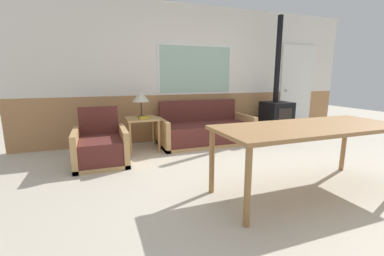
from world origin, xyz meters
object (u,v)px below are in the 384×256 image
Objects in this scene: couch at (205,131)px; side_table at (142,123)px; armchair at (101,148)px; table_lamp at (141,97)px; wood_stove at (276,112)px; dining_table at (310,132)px.

couch is 1.25m from side_table.
armchair reaches higher than couch.
side_table is at bearing -179.07° from couch.
table_lamp is (0.73, 0.60, 0.70)m from armchair.
side_table is 0.23× the size of wood_stove.
side_table is 2.79m from dining_table.
dining_table is at bearing -121.17° from wood_stove.
wood_stove is at bearing -2.54° from table_lamp.
armchair is 1.47× the size of side_table.
armchair is 1.18m from table_lamp.
couch is 2.46m from dining_table.
couch is at bearing 95.05° from dining_table.
wood_stove reaches higher than dining_table.
couch is at bearing 0.93° from side_table.
wood_stove reaches higher than armchair.
armchair is at bearing -164.90° from couch.
wood_stove reaches higher than table_lamp.
table_lamp is at bearing 177.46° from wood_stove.
dining_table is 2.75m from wood_stove.
side_table is at bearing 32.06° from armchair.
table_lamp is 2.87m from dining_table.
wood_stove is (3.58, 0.48, 0.31)m from armchair.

